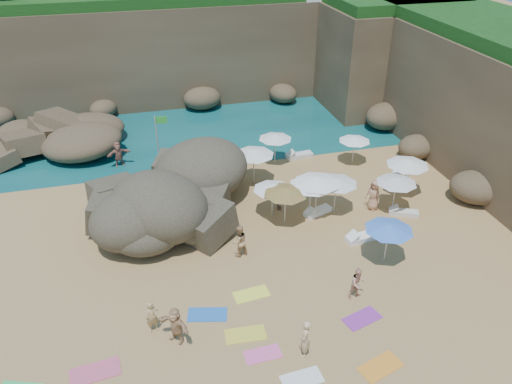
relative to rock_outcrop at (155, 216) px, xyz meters
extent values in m
plane|color=tan|center=(3.33, -5.12, 0.00)|extent=(120.00, 120.00, 0.00)
plane|color=#0C4751|center=(3.33, 24.88, 0.00)|extent=(120.00, 120.00, 0.00)
cube|color=brown|center=(5.33, 19.88, 4.00)|extent=(44.00, 8.00, 8.00)
cube|color=brown|center=(22.33, 2.88, 4.00)|extent=(8.00, 30.00, 8.00)
cube|color=brown|center=(20.33, 14.88, 4.00)|extent=(10.00, 12.00, 8.00)
cylinder|color=silver|center=(0.84, 5.02, 1.98)|extent=(0.08, 0.08, 3.95)
cube|color=green|center=(1.22, 5.02, 3.63)|extent=(0.69, 0.12, 0.44)
cylinder|color=silver|center=(3.79, 4.59, 1.04)|extent=(0.06, 0.06, 2.08)
cone|color=white|center=(3.79, 4.59, 2.03)|extent=(2.34, 2.34, 0.36)
cylinder|color=silver|center=(6.32, 2.18, 1.12)|extent=(0.07, 0.07, 2.24)
cone|color=white|center=(6.32, 2.18, 2.19)|extent=(2.51, 2.51, 0.38)
cylinder|color=silver|center=(8.38, 4.53, 0.98)|extent=(0.06, 0.06, 1.96)
cone|color=silver|center=(8.38, 4.53, 1.92)|extent=(2.20, 2.20, 0.34)
cylinder|color=silver|center=(14.66, -1.35, 1.11)|extent=(0.06, 0.06, 2.21)
cone|color=silver|center=(14.66, -1.35, 2.16)|extent=(2.48, 2.48, 0.38)
cylinder|color=silver|center=(13.37, 3.12, 0.92)|extent=(0.05, 0.05, 1.85)
cone|color=white|center=(13.37, 3.12, 1.80)|extent=(2.07, 2.07, 0.32)
cylinder|color=silver|center=(8.79, -2.05, 1.14)|extent=(0.07, 0.07, 2.27)
cone|color=white|center=(8.79, -2.05, 2.22)|extent=(2.55, 2.55, 0.39)
cylinder|color=silver|center=(6.85, -2.48, 1.06)|extent=(0.06, 0.06, 2.12)
cone|color=#DB4A26|center=(6.85, -2.48, 2.07)|extent=(2.38, 2.38, 0.36)
cylinder|color=silver|center=(13.18, -2.80, 1.01)|extent=(0.06, 0.06, 2.02)
cone|color=silver|center=(13.18, -2.80, 1.97)|extent=(2.26, 2.26, 0.34)
cylinder|color=silver|center=(9.89, -2.13, 1.05)|extent=(0.06, 0.06, 2.10)
cone|color=silver|center=(9.89, -2.13, 2.05)|extent=(2.36, 2.36, 0.36)
cylinder|color=silver|center=(6.39, -1.61, 0.96)|extent=(0.06, 0.06, 1.92)
cone|color=white|center=(6.39, -1.61, 1.87)|extent=(2.15, 2.15, 0.33)
cylinder|color=silver|center=(10.58, -6.87, 1.04)|extent=(0.06, 0.06, 2.08)
cone|color=#3D71D2|center=(10.58, -6.87, 2.03)|extent=(2.33, 2.33, 0.36)
cylinder|color=silver|center=(8.41, -2.11, 1.08)|extent=(0.06, 0.06, 2.16)
cone|color=white|center=(8.41, -2.11, 2.11)|extent=(2.42, 2.42, 0.37)
cube|color=white|center=(8.94, -2.07, 0.13)|extent=(1.78, 1.11, 0.26)
cube|color=silver|center=(10.22, 4.84, 0.14)|extent=(1.89, 0.78, 0.29)
cube|color=silver|center=(15.55, 0.47, 0.14)|extent=(1.94, 1.35, 0.29)
cube|color=silver|center=(8.96, 0.20, 0.12)|extent=(1.61, 0.74, 0.24)
cube|color=silver|center=(13.59, -3.38, 0.13)|extent=(1.70, 1.16, 0.25)
cube|color=white|center=(10.34, -4.99, 0.14)|extent=(1.93, 0.89, 0.29)
cube|color=#D1516D|center=(-3.08, -10.17, 0.02)|extent=(1.96, 1.14, 0.03)
cube|color=#F0F741|center=(3.69, -7.53, 0.01)|extent=(1.68, 0.97, 0.03)
cube|color=white|center=(4.38, -12.45, 0.01)|extent=(1.60, 0.88, 0.03)
cube|color=purple|center=(7.87, -10.19, 0.01)|extent=(1.80, 1.23, 0.03)
cube|color=blue|center=(1.55, -8.29, 0.01)|extent=(1.83, 1.21, 0.03)
cube|color=pink|center=(3.28, -10.96, 0.01)|extent=(1.48, 0.77, 0.03)
cube|color=orange|center=(7.47, -12.69, 0.02)|extent=(1.89, 1.31, 0.03)
cube|color=yellow|center=(2.86, -9.80, 0.01)|extent=(1.72, 0.96, 0.03)
imported|color=tan|center=(3.82, -4.61, 0.86)|extent=(0.98, 0.85, 1.73)
imported|color=tan|center=(1.15, 2.03, 0.97)|extent=(1.34, 1.05, 1.94)
imported|color=#A66B53|center=(6.95, -1.02, 0.74)|extent=(0.62, 0.94, 1.48)
imported|color=tan|center=(12.13, -2.38, 0.91)|extent=(0.88, 1.01, 1.82)
imported|color=#A76653|center=(-1.69, 6.74, 0.86)|extent=(1.65, 0.87, 1.71)
imported|color=#E2B880|center=(4.84, -11.35, 0.86)|extent=(0.63, 0.74, 1.71)
imported|color=tan|center=(0.11, -9.38, 0.22)|extent=(2.24, 2.24, 0.44)
imported|color=tan|center=(-0.73, -8.60, 0.17)|extent=(0.82, 1.54, 0.35)
imported|color=tan|center=(8.19, -8.88, 0.29)|extent=(0.88, 1.58, 0.57)
camera|label=1|loc=(-0.42, -23.94, 15.51)|focal=35.00mm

